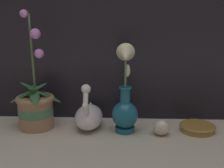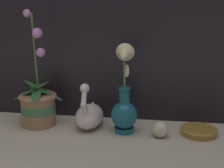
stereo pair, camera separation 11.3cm
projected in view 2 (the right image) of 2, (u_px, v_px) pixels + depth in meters
name	position (u px, v px, depth m)	size (l,w,h in m)	color
ground_plane	(115.00, 142.00, 1.06)	(2.80, 2.80, 0.00)	#BCB2A3
orchid_potted_plant	(38.00, 104.00, 1.20)	(0.20, 0.19, 0.44)	#9E7556
swan_figurine	(89.00, 115.00, 1.19)	(0.10, 0.19, 0.19)	white
blue_vase	(124.00, 102.00, 1.11)	(0.10, 0.12, 0.33)	#195B75
glass_sphere	(160.00, 129.00, 1.10)	(0.06, 0.06, 0.06)	beige
amber_dish	(199.00, 131.00, 1.12)	(0.13, 0.13, 0.03)	olive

